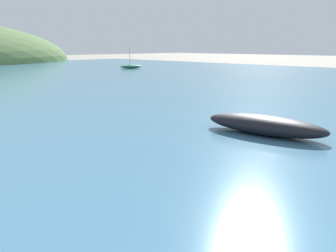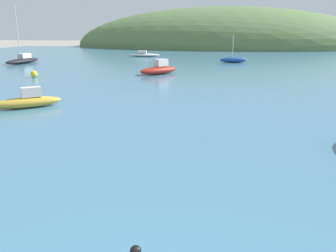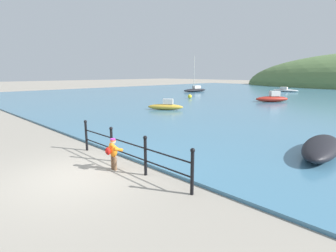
# 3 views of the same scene
# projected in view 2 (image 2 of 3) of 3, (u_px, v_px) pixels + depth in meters

# --- Properties ---
(water) EXTENTS (80.00, 60.00, 0.10)m
(water) POSITION_uv_depth(u_px,v_px,m) (220.00, 64.00, 32.42)
(water) COLOR teal
(water) RESTS_ON ground
(far_hillside) EXTENTS (59.21, 32.57, 15.27)m
(far_hillside) POSITION_uv_depth(u_px,v_px,m) (223.00, 47.00, 65.44)
(far_hillside) COLOR #567542
(far_hillside) RESTS_ON ground
(boat_mid_harbor) EXTENTS (2.84, 1.22, 2.74)m
(boat_mid_harbor) POSITION_uv_depth(u_px,v_px,m) (234.00, 60.00, 33.16)
(boat_mid_harbor) COLOR #1E4793
(boat_mid_harbor) RESTS_ON water
(boat_green_fishing) EXTENTS (2.94, 3.26, 1.10)m
(boat_green_fishing) POSITION_uv_depth(u_px,v_px,m) (159.00, 69.00, 24.54)
(boat_green_fishing) COLOR maroon
(boat_green_fishing) RESTS_ON water
(boat_nearest_quay) EXTENTS (1.72, 4.58, 5.41)m
(boat_nearest_quay) POSITION_uv_depth(u_px,v_px,m) (23.00, 60.00, 32.34)
(boat_nearest_quay) COLOR black
(boat_nearest_quay) RESTS_ON water
(boat_twin_mast) EXTENTS (3.86, 1.30, 0.74)m
(boat_twin_mast) POSITION_uv_depth(u_px,v_px,m) (144.00, 55.00, 40.41)
(boat_twin_mast) COLOR silver
(boat_twin_mast) RESTS_ON water
(boat_white_sailboat) EXTENTS (2.68, 2.28, 0.87)m
(boat_white_sailboat) POSITION_uv_depth(u_px,v_px,m) (28.00, 101.00, 13.98)
(boat_white_sailboat) COLOR gold
(boat_white_sailboat) RESTS_ON water
(mooring_buoy) EXTENTS (0.46, 0.46, 0.46)m
(mooring_buoy) POSITION_uv_depth(u_px,v_px,m) (34.00, 74.00, 22.98)
(mooring_buoy) COLOR yellow
(mooring_buoy) RESTS_ON water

